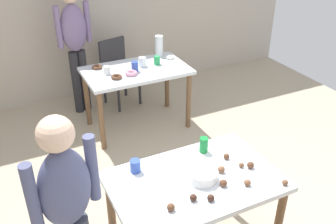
# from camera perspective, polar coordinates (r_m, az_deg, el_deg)

# --- Properties ---
(wall_back) EXTENTS (6.40, 0.10, 2.60)m
(wall_back) POSITION_cam_1_polar(r_m,az_deg,el_deg) (5.21, -12.75, 16.17)
(wall_back) COLOR #BCB2A3
(wall_back) RESTS_ON ground_plane
(dining_table_near) EXTENTS (1.18, 0.76, 0.75)m
(dining_table_near) POSITION_cam_1_polar(r_m,az_deg,el_deg) (2.71, 4.05, -11.87)
(dining_table_near) COLOR silver
(dining_table_near) RESTS_ON ground_plane
(dining_table_far) EXTENTS (1.19, 0.71, 0.75)m
(dining_table_far) POSITION_cam_1_polar(r_m,az_deg,el_deg) (4.39, -4.81, 5.21)
(dining_table_far) COLOR silver
(dining_table_far) RESTS_ON ground_plane
(chair_far_table) EXTENTS (0.49, 0.49, 0.87)m
(chair_far_table) POSITION_cam_1_polar(r_m,az_deg,el_deg) (5.06, -7.68, 6.64)
(chair_far_table) COLOR #2D2D33
(chair_far_table) RESTS_ON ground_plane
(person_girl_near) EXTENTS (0.45, 0.29, 1.48)m
(person_girl_near) POSITION_cam_1_polar(r_m,az_deg,el_deg) (2.33, -14.96, -13.54)
(person_girl_near) COLOR #383D4C
(person_girl_near) RESTS_ON ground_plane
(person_adult_far) EXTENTS (0.45, 0.27, 1.62)m
(person_adult_far) POSITION_cam_1_polar(r_m,az_deg,el_deg) (4.75, -13.95, 10.79)
(person_adult_far) COLOR #28282D
(person_adult_far) RESTS_ON ground_plane
(mixing_bowl) EXTENTS (0.20, 0.20, 0.07)m
(mixing_bowl) POSITION_cam_1_polar(r_m,az_deg,el_deg) (2.63, 5.29, -9.56)
(mixing_bowl) COLOR white
(mixing_bowl) RESTS_ON dining_table_near
(soda_can) EXTENTS (0.07, 0.07, 0.12)m
(soda_can) POSITION_cam_1_polar(r_m,az_deg,el_deg) (2.88, 5.45, -4.99)
(soda_can) COLOR #198438
(soda_can) RESTS_ON dining_table_near
(fork_near) EXTENTS (0.17, 0.02, 0.01)m
(fork_near) POSITION_cam_1_polar(r_m,az_deg,el_deg) (2.79, 1.02, -7.68)
(fork_near) COLOR silver
(fork_near) RESTS_ON dining_table_near
(cup_near_0) EXTENTS (0.07, 0.07, 0.09)m
(cup_near_0) POSITION_cam_1_polar(r_m,az_deg,el_deg) (2.69, -4.98, -8.17)
(cup_near_0) COLOR #3351B2
(cup_near_0) RESTS_ON dining_table_near
(cake_ball_0) EXTENTS (0.05, 0.05, 0.05)m
(cake_ball_0) POSITION_cam_1_polar(r_m,az_deg,el_deg) (2.71, 8.11, -8.64)
(cake_ball_0) COLOR brown
(cake_ball_0) RESTS_ON dining_table_near
(cake_ball_2) EXTENTS (0.04, 0.04, 0.04)m
(cake_ball_2) POSITION_cam_1_polar(r_m,az_deg,el_deg) (2.70, 17.35, -10.17)
(cake_ball_2) COLOR brown
(cake_ball_2) RESTS_ON dining_table_near
(cake_ball_3) EXTENTS (0.05, 0.05, 0.05)m
(cake_ball_3) POSITION_cam_1_polar(r_m,az_deg,el_deg) (2.40, 0.44, -14.27)
(cake_ball_3) COLOR brown
(cake_ball_3) RESTS_ON dining_table_near
(cake_ball_4) EXTENTS (0.05, 0.05, 0.05)m
(cake_ball_4) POSITION_cam_1_polar(r_m,az_deg,el_deg) (2.60, 8.40, -10.63)
(cake_ball_4) COLOR brown
(cake_ball_4) RESTS_ON dining_table_near
(cake_ball_5) EXTENTS (0.05, 0.05, 0.05)m
(cake_ball_5) POSITION_cam_1_polar(r_m,az_deg,el_deg) (2.48, 6.51, -12.82)
(cake_ball_5) COLOR #3D2319
(cake_ball_5) RESTS_ON dining_table_near
(cake_ball_6) EXTENTS (0.04, 0.04, 0.04)m
(cake_ball_6) POSITION_cam_1_polar(r_m,az_deg,el_deg) (2.79, 11.08, -7.90)
(cake_ball_6) COLOR brown
(cake_ball_6) RESTS_ON dining_table_near
(cake_ball_7) EXTENTS (0.04, 0.04, 0.04)m
(cake_ball_7) POSITION_cam_1_polar(r_m,az_deg,el_deg) (2.85, 8.87, -6.67)
(cake_ball_7) COLOR brown
(cake_ball_7) RESTS_ON dining_table_near
(cake_ball_8) EXTENTS (0.05, 0.05, 0.05)m
(cake_ball_8) POSITION_cam_1_polar(r_m,az_deg,el_deg) (2.47, 3.86, -12.84)
(cake_ball_8) COLOR #3D2319
(cake_ball_8) RESTS_ON dining_table_near
(cake_ball_9) EXTENTS (0.05, 0.05, 0.05)m
(cake_ball_9) POSITION_cam_1_polar(r_m,az_deg,el_deg) (2.63, 11.97, -10.46)
(cake_ball_9) COLOR brown
(cake_ball_9) RESTS_ON dining_table_near
(cake_ball_10) EXTENTS (0.05, 0.05, 0.05)m
(cake_ball_10) POSITION_cam_1_polar(r_m,az_deg,el_deg) (2.79, 12.42, -7.87)
(cake_ball_10) COLOR brown
(cake_ball_10) RESTS_ON dining_table_near
(pitcher_far) EXTENTS (0.10, 0.10, 0.25)m
(pitcher_far) POSITION_cam_1_polar(r_m,az_deg,el_deg) (4.71, -1.37, 10.06)
(pitcher_far) COLOR white
(pitcher_far) RESTS_ON dining_table_far
(cup_far_0) EXTENTS (0.08, 0.08, 0.11)m
(cup_far_0) POSITION_cam_1_polar(r_m,az_deg,el_deg) (4.27, -5.05, 6.88)
(cup_far_0) COLOR #3351B2
(cup_far_0) RESTS_ON dining_table_far
(cup_far_1) EXTENTS (0.09, 0.09, 0.11)m
(cup_far_1) POSITION_cam_1_polar(r_m,az_deg,el_deg) (4.41, -3.92, 7.63)
(cup_far_1) COLOR white
(cup_far_1) RESTS_ON dining_table_far
(cup_far_2) EXTENTS (0.07, 0.07, 0.09)m
(cup_far_2) POSITION_cam_1_polar(r_m,az_deg,el_deg) (4.24, -9.27, 6.29)
(cup_far_2) COLOR white
(cup_far_2) RESTS_ON dining_table_far
(cup_far_3) EXTENTS (0.07, 0.07, 0.10)m
(cup_far_3) POSITION_cam_1_polar(r_m,az_deg,el_deg) (4.45, -1.70, 7.86)
(cup_far_3) COLOR green
(cup_far_3) RESTS_ON dining_table_far
(donut_far_0) EXTENTS (0.12, 0.12, 0.03)m
(donut_far_0) POSITION_cam_1_polar(r_m,az_deg,el_deg) (4.42, -10.71, 6.72)
(donut_far_0) COLOR brown
(donut_far_0) RESTS_ON dining_table_far
(donut_far_1) EXTENTS (0.12, 0.12, 0.04)m
(donut_far_1) POSITION_cam_1_polar(r_m,az_deg,el_deg) (4.12, -7.82, 5.30)
(donut_far_1) COLOR brown
(donut_far_1) RESTS_ON dining_table_far
(donut_far_2) EXTENTS (0.14, 0.14, 0.04)m
(donut_far_2) POSITION_cam_1_polar(r_m,az_deg,el_deg) (4.20, -5.62, 5.91)
(donut_far_2) COLOR pink
(donut_far_2) RESTS_ON dining_table_far
(donut_far_3) EXTENTS (0.10, 0.10, 0.03)m
(donut_far_3) POSITION_cam_1_polar(r_m,az_deg,el_deg) (4.63, 0.38, 8.30)
(donut_far_3) COLOR white
(donut_far_3) RESTS_ON dining_table_far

